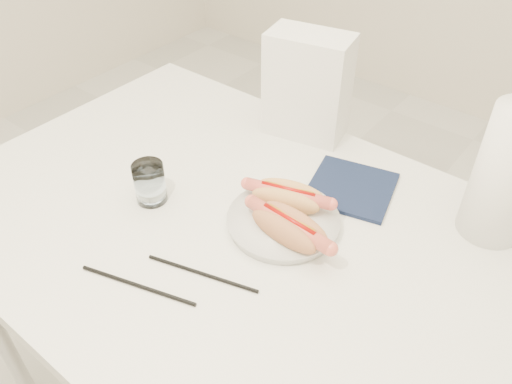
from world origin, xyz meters
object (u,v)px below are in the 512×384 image
Objects in this scene: table at (239,246)px; hotdog_left at (288,196)px; paper_towel_roll at (508,175)px; hotdog_right at (289,227)px; plate at (283,222)px; water_glass at (150,183)px; napkin_box at (307,86)px.

table is 7.12× the size of hotdog_left.
paper_towel_roll is (0.38, 0.28, 0.19)m from table.
paper_towel_roll is at bearing 47.81° from hotdog_right.
plate is 1.13× the size of hotdog_right.
water_glass reaches higher than hotdog_left.
water_glass is 0.33× the size of paper_towel_roll.
hotdog_left reaches higher than table.
paper_towel_roll is at bearing 13.86° from hotdog_left.
hotdog_left is at bearing 130.49° from hotdog_right.
water_glass is (-0.29, -0.07, 0.00)m from hotdog_right.
hotdog_left is at bearing 114.93° from plate.
paper_towel_roll is at bearing -19.54° from napkin_box.
plate reaches higher than table.
plate is 2.41× the size of water_glass.
plate is 0.35m from napkin_box.
plate is 0.80× the size of paper_towel_roll.
hotdog_left is at bearing -74.19° from napkin_box.
table is 0.11m from plate.
water_glass is at bearing -148.98° from paper_towel_roll.
napkin_box is (-0.15, 0.29, 0.11)m from plate.
hotdog_right is 0.75× the size of napkin_box.
paper_towel_roll is (0.32, 0.20, 0.09)m from hotdog_left.
napkin_box is at bearing 117.44° from plate.
paper_towel_roll is at bearing 37.21° from plate.
hotdog_left is 0.93× the size of hotdog_right.
hotdog_right is at bearing -135.74° from paper_towel_roll.
plate is at bearing -82.34° from hotdog_left.
hotdog_left is 1.97× the size of water_glass.
paper_towel_roll is (0.46, -0.06, 0.01)m from napkin_box.
plate is at bearing 22.23° from water_glass.
napkin_box is (-0.19, 0.33, 0.08)m from hotdog_right.
hotdog_left is (0.05, 0.09, 0.10)m from table.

